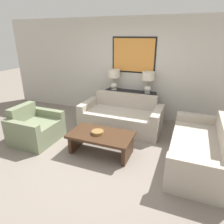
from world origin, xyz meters
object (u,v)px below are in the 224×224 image
Objects in this scene: table_lamp_right at (148,79)px; decorative_bowl at (98,132)px; couch_by_back_wall at (121,117)px; coffee_table at (101,139)px; console_table at (130,105)px; table_lamp_left at (114,76)px; couch_by_side at (201,150)px; armchair_near_back_wall at (35,129)px.

decorative_bowl is at bearing -104.66° from table_lamp_right.
decorative_bowl is (-0.05, -1.27, 0.16)m from couch_by_back_wall.
coffee_table is (-0.45, -1.94, -0.84)m from table_lamp_right.
table_lamp_right is 0.45× the size of coffee_table.
console_table is at bearing 88.67° from decorative_bowl.
coffee_table is at bearing 15.57° from decorative_bowl.
console_table is 5.85× the size of decorative_bowl.
table_lamp_left is 2.37× the size of decorative_bowl.
couch_by_side is 1.60× the size of coffee_table.
coffee_table is at bearing -89.52° from console_table.
armchair_near_back_wall is at bearing -134.94° from table_lamp_right.
table_lamp_left is 2.13m from decorative_bowl.
console_table is at bearing 52.57° from armchair_near_back_wall.
table_lamp_right is at bearing 130.00° from couch_by_side.
couch_by_side is 8.36× the size of decorative_bowl.
decorative_bowl is at bearing 1.92° from armchair_near_back_wall.
decorative_bowl is at bearing -77.86° from table_lamp_left.
table_lamp_left is at bearing 180.00° from table_lamp_right.
coffee_table is at bearing 2.48° from armchair_near_back_wall.
console_table is 1.96m from decorative_bowl.
table_lamp_left is 0.28× the size of couch_by_side.
table_lamp_left is 0.93m from table_lamp_right.
couch_by_side is 2.07× the size of armchair_near_back_wall.
table_lamp_left is 0.45× the size of coffee_table.
armchair_near_back_wall is at bearing -173.25° from couch_by_side.
couch_by_back_wall is 1.28m from decorative_bowl.
couch_by_back_wall is (-0.47, -0.70, -0.87)m from table_lamp_right.
couch_by_side is 1.84m from coffee_table.
table_lamp_right is 2.37× the size of decorative_bowl.
table_lamp_right is 2.17m from coffee_table.
couch_by_back_wall is 2.07× the size of armchair_near_back_wall.
armchair_near_back_wall reaches higher than decorative_bowl.
console_table is 0.70× the size of couch_by_back_wall.
decorative_bowl is at bearing -169.46° from couch_by_side.
decorative_bowl is (-0.51, -1.96, -0.70)m from table_lamp_right.
table_lamp_right is at bearing 76.93° from coffee_table.
couch_by_side is at bearing 6.75° from armchair_near_back_wall.
couch_by_back_wall is 2.02m from armchair_near_back_wall.
armchair_near_back_wall is at bearing -139.48° from couch_by_back_wall.
couch_by_back_wall is 1.60× the size of coffee_table.
coffee_table is 1.56m from armchair_near_back_wall.
table_lamp_left reaches higher than coffee_table.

